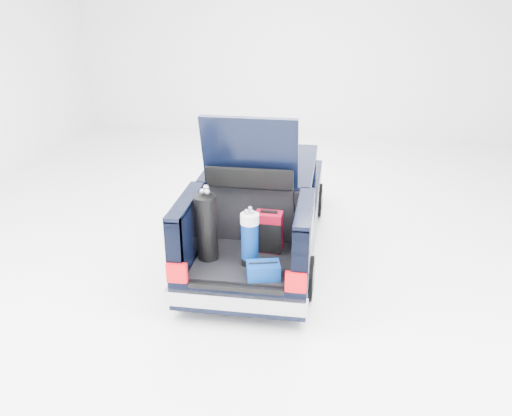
% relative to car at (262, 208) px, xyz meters
% --- Properties ---
extents(ground, '(14.00, 14.00, 0.00)m').
position_rel_car_xyz_m(ground, '(0.00, -0.11, -0.67)').
color(ground, white).
rests_on(ground, ground).
extents(car, '(1.87, 4.65, 2.47)m').
position_rel_car_xyz_m(car, '(0.00, 0.00, 0.00)').
color(car, black).
rests_on(car, ground).
extents(red_suitcase, '(0.37, 0.25, 0.60)m').
position_rel_car_xyz_m(red_suitcase, '(0.28, -1.28, 0.21)').
color(red_suitcase, maroon).
rests_on(red_suitcase, car).
extents(black_golf_bag, '(0.34, 0.38, 1.03)m').
position_rel_car_xyz_m(black_golf_bag, '(-0.50, -1.63, 0.39)').
color(black_golf_bag, black).
rests_on(black_golf_bag, car).
extents(blue_golf_bag, '(0.31, 0.31, 0.81)m').
position_rel_car_xyz_m(blue_golf_bag, '(0.08, -1.69, 0.30)').
color(blue_golf_bag, black).
rests_on(blue_golf_bag, car).
extents(blue_duffel, '(0.46, 0.36, 0.22)m').
position_rel_car_xyz_m(blue_duffel, '(0.31, -2.01, 0.03)').
color(blue_duffel, navy).
rests_on(blue_duffel, car).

